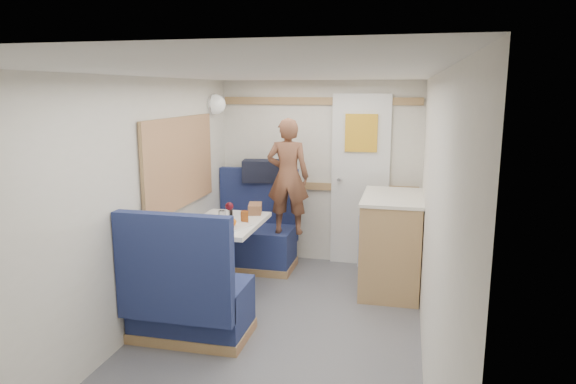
% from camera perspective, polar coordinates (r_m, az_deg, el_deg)
% --- Properties ---
extents(floor, '(4.50, 4.50, 0.00)m').
position_cam_1_polar(floor, '(3.89, -2.49, -17.88)').
color(floor, '#515156').
rests_on(floor, ground).
extents(ceiling, '(4.50, 4.50, 0.00)m').
position_cam_1_polar(ceiling, '(3.40, -2.79, 13.00)').
color(ceiling, silver).
rests_on(ceiling, wall_back).
extents(wall_back, '(2.20, 0.02, 2.00)m').
position_cam_1_polar(wall_back, '(5.67, 3.53, 2.16)').
color(wall_back, silver).
rests_on(wall_back, floor).
extents(wall_left, '(0.02, 4.50, 2.00)m').
position_cam_1_polar(wall_left, '(3.95, -18.19, -2.41)').
color(wall_left, silver).
rests_on(wall_left, floor).
extents(wall_right, '(0.02, 4.50, 2.00)m').
position_cam_1_polar(wall_right, '(3.40, 15.59, -4.46)').
color(wall_right, silver).
rests_on(wall_right, floor).
extents(oak_trim_low, '(2.15, 0.02, 0.08)m').
position_cam_1_polar(oak_trim_low, '(5.68, 3.48, 0.63)').
color(oak_trim_low, '#9D6D47').
rests_on(oak_trim_low, wall_back).
extents(oak_trim_high, '(2.15, 0.02, 0.08)m').
position_cam_1_polar(oak_trim_high, '(5.58, 3.60, 10.06)').
color(oak_trim_high, '#9D6D47').
rests_on(oak_trim_high, wall_back).
extents(side_window, '(0.04, 1.30, 0.72)m').
position_cam_1_polar(side_window, '(4.76, -11.96, 3.23)').
color(side_window, '#9CA38A').
rests_on(side_window, wall_left).
extents(rear_door, '(0.62, 0.12, 1.86)m').
position_cam_1_polar(rear_door, '(5.59, 8.02, 1.64)').
color(rear_door, white).
rests_on(rear_door, wall_back).
extents(dinette_table, '(0.62, 0.92, 0.72)m').
position_cam_1_polar(dinette_table, '(4.74, -6.90, -5.09)').
color(dinette_table, white).
rests_on(dinette_table, floor).
extents(bench_far, '(0.90, 0.59, 1.05)m').
position_cam_1_polar(bench_far, '(5.61, -3.81, -5.29)').
color(bench_far, '#161F47').
rests_on(bench_far, floor).
extents(bench_near, '(0.90, 0.59, 1.05)m').
position_cam_1_polar(bench_near, '(4.08, -11.03, -11.97)').
color(bench_near, '#161F47').
rests_on(bench_near, floor).
extents(ledge, '(0.90, 0.14, 0.04)m').
position_cam_1_polar(ledge, '(5.71, -3.15, 1.01)').
color(ledge, '#9D6D47').
rests_on(ledge, bench_far).
extents(dome_light, '(0.20, 0.20, 0.20)m').
position_cam_1_polar(dome_light, '(5.49, -8.01, 9.64)').
color(dome_light, white).
rests_on(dome_light, wall_left).
extents(galley_counter, '(0.57, 0.92, 0.92)m').
position_cam_1_polar(galley_counter, '(5.03, 11.36, -5.47)').
color(galley_counter, '#9D6D47').
rests_on(galley_counter, floor).
extents(person, '(0.45, 0.31, 1.18)m').
position_cam_1_polar(person, '(5.18, -0.01, 1.74)').
color(person, brown).
rests_on(person, bench_far).
extents(duffel_bag, '(0.53, 0.32, 0.24)m').
position_cam_1_polar(duffel_bag, '(5.67, -2.50, 2.36)').
color(duffel_bag, black).
rests_on(duffel_bag, ledge).
extents(tray, '(0.34, 0.38, 0.02)m').
position_cam_1_polar(tray, '(4.50, -6.31, -3.84)').
color(tray, silver).
rests_on(tray, dinette_table).
extents(orange_fruit, '(0.07, 0.07, 0.07)m').
position_cam_1_polar(orange_fruit, '(4.47, -6.20, -3.35)').
color(orange_fruit, orange).
rests_on(orange_fruit, tray).
extents(cheese_block, '(0.11, 0.08, 0.04)m').
position_cam_1_polar(cheese_block, '(4.39, -7.87, -3.89)').
color(cheese_block, '#F2DE8B').
rests_on(cheese_block, tray).
extents(wine_glass, '(0.08, 0.08, 0.17)m').
position_cam_1_polar(wine_glass, '(4.73, -6.54, -1.67)').
color(wine_glass, white).
rests_on(wine_glass, dinette_table).
extents(tumbler_left, '(0.07, 0.07, 0.11)m').
position_cam_1_polar(tumbler_left, '(4.40, -10.24, -3.70)').
color(tumbler_left, white).
rests_on(tumbler_left, dinette_table).
extents(tumbler_right, '(0.06, 0.06, 0.10)m').
position_cam_1_polar(tumbler_right, '(4.69, -7.33, -2.70)').
color(tumbler_right, white).
rests_on(tumbler_right, dinette_table).
extents(beer_glass, '(0.07, 0.07, 0.11)m').
position_cam_1_polar(beer_glass, '(4.63, -4.85, -2.78)').
color(beer_glass, brown).
rests_on(beer_glass, dinette_table).
extents(pepper_grinder, '(0.04, 0.04, 0.10)m').
position_cam_1_polar(pepper_grinder, '(4.79, -6.38, -2.43)').
color(pepper_grinder, black).
rests_on(pepper_grinder, dinette_table).
extents(bread_loaf, '(0.17, 0.25, 0.09)m').
position_cam_1_polar(bread_loaf, '(4.99, -3.68, -1.84)').
color(bread_loaf, olive).
rests_on(bread_loaf, dinette_table).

